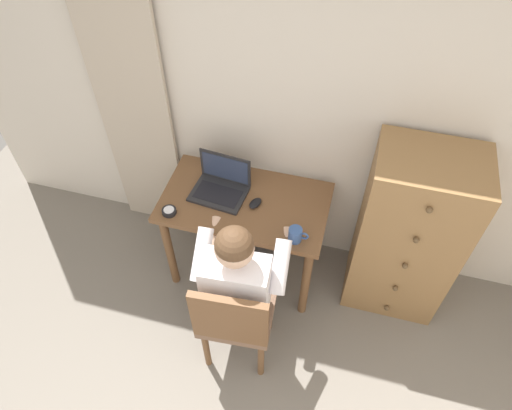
{
  "coord_description": "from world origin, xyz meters",
  "views": [
    {
      "loc": [
        0.26,
        -0.03,
        2.96
      ],
      "look_at": [
        -0.21,
        1.73,
        0.85
      ],
      "focal_mm": 32.92,
      "sensor_mm": 36.0,
      "label": 1
    }
  ],
  "objects_px": {
    "computer_mouse": "(255,203)",
    "desk_clock": "(169,211)",
    "desk": "(245,213)",
    "person_seated": "(241,273)",
    "laptop": "(221,185)",
    "chair": "(235,317)",
    "coffee_mug": "(296,235)",
    "dresser": "(407,235)"
  },
  "relations": [
    {
      "from": "chair",
      "to": "coffee_mug",
      "type": "height_order",
      "value": "chair"
    },
    {
      "from": "chair",
      "to": "laptop",
      "type": "xyz_separation_m",
      "value": [
        -0.3,
        0.71,
        0.29
      ]
    },
    {
      "from": "computer_mouse",
      "to": "coffee_mug",
      "type": "xyz_separation_m",
      "value": [
        0.3,
        -0.2,
        0.03
      ]
    },
    {
      "from": "desk",
      "to": "coffee_mug",
      "type": "xyz_separation_m",
      "value": [
        0.37,
        -0.22,
        0.17
      ]
    },
    {
      "from": "desk",
      "to": "coffee_mug",
      "type": "relative_size",
      "value": 8.76
    },
    {
      "from": "laptop",
      "to": "coffee_mug",
      "type": "xyz_separation_m",
      "value": [
        0.54,
        -0.26,
        -0.0
      ]
    },
    {
      "from": "desk_clock",
      "to": "laptop",
      "type": "bearing_deg",
      "value": 46.15
    },
    {
      "from": "desk",
      "to": "computer_mouse",
      "type": "height_order",
      "value": "computer_mouse"
    },
    {
      "from": "dresser",
      "to": "computer_mouse",
      "type": "xyz_separation_m",
      "value": [
        -0.95,
        -0.1,
        0.13
      ]
    },
    {
      "from": "chair",
      "to": "desk_clock",
      "type": "distance_m",
      "value": 0.76
    },
    {
      "from": "desk",
      "to": "person_seated",
      "type": "relative_size",
      "value": 0.86
    },
    {
      "from": "desk",
      "to": "person_seated",
      "type": "distance_m",
      "value": 0.5
    },
    {
      "from": "coffee_mug",
      "to": "person_seated",
      "type": "bearing_deg",
      "value": -133.36
    },
    {
      "from": "computer_mouse",
      "to": "desk_clock",
      "type": "bearing_deg",
      "value": -136.36
    },
    {
      "from": "dresser",
      "to": "laptop",
      "type": "relative_size",
      "value": 3.51
    },
    {
      "from": "dresser",
      "to": "coffee_mug",
      "type": "height_order",
      "value": "dresser"
    },
    {
      "from": "laptop",
      "to": "computer_mouse",
      "type": "xyz_separation_m",
      "value": [
        0.24,
        -0.06,
        -0.04
      ]
    },
    {
      "from": "computer_mouse",
      "to": "desk_clock",
      "type": "relative_size",
      "value": 1.11
    },
    {
      "from": "person_seated",
      "to": "computer_mouse",
      "type": "bearing_deg",
      "value": 95.11
    },
    {
      "from": "chair",
      "to": "computer_mouse",
      "type": "xyz_separation_m",
      "value": [
        -0.05,
        0.65,
        0.26
      ]
    },
    {
      "from": "dresser",
      "to": "laptop",
      "type": "distance_m",
      "value": 1.2
    },
    {
      "from": "person_seated",
      "to": "desk",
      "type": "bearing_deg",
      "value": 103.4
    },
    {
      "from": "computer_mouse",
      "to": "coffee_mug",
      "type": "bearing_deg",
      "value": -12.37
    },
    {
      "from": "dresser",
      "to": "laptop",
      "type": "xyz_separation_m",
      "value": [
        -1.19,
        -0.04,
        0.16
      ]
    },
    {
      "from": "chair",
      "to": "laptop",
      "type": "distance_m",
      "value": 0.83
    },
    {
      "from": "dresser",
      "to": "computer_mouse",
      "type": "relative_size",
      "value": 12.74
    },
    {
      "from": "person_seated",
      "to": "coffee_mug",
      "type": "height_order",
      "value": "person_seated"
    },
    {
      "from": "laptop",
      "to": "computer_mouse",
      "type": "relative_size",
      "value": 3.63
    },
    {
      "from": "desk",
      "to": "person_seated",
      "type": "height_order",
      "value": "person_seated"
    },
    {
      "from": "dresser",
      "to": "person_seated",
      "type": "bearing_deg",
      "value": -147.89
    },
    {
      "from": "desk",
      "to": "dresser",
      "type": "xyz_separation_m",
      "value": [
        1.02,
        0.09,
        0.01
      ]
    },
    {
      "from": "chair",
      "to": "coffee_mug",
      "type": "xyz_separation_m",
      "value": [
        0.24,
        0.45,
        0.29
      ]
    },
    {
      "from": "computer_mouse",
      "to": "person_seated",
      "type": "bearing_deg",
      "value": -63.21
    },
    {
      "from": "person_seated",
      "to": "coffee_mug",
      "type": "bearing_deg",
      "value": 46.64
    },
    {
      "from": "person_seated",
      "to": "coffee_mug",
      "type": "distance_m",
      "value": 0.38
    },
    {
      "from": "person_seated",
      "to": "computer_mouse",
      "type": "relative_size",
      "value": 12.16
    },
    {
      "from": "computer_mouse",
      "to": "desk_clock",
      "type": "xyz_separation_m",
      "value": [
        -0.49,
        -0.2,
        -0.0
      ]
    },
    {
      "from": "person_seated",
      "to": "desk_clock",
      "type": "distance_m",
      "value": 0.6
    },
    {
      "from": "coffee_mug",
      "to": "desk",
      "type": "bearing_deg",
      "value": 149.6
    },
    {
      "from": "person_seated",
      "to": "laptop",
      "type": "height_order",
      "value": "person_seated"
    },
    {
      "from": "chair",
      "to": "desk",
      "type": "bearing_deg",
      "value": 100.84
    },
    {
      "from": "dresser",
      "to": "desk_clock",
      "type": "height_order",
      "value": "dresser"
    }
  ]
}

